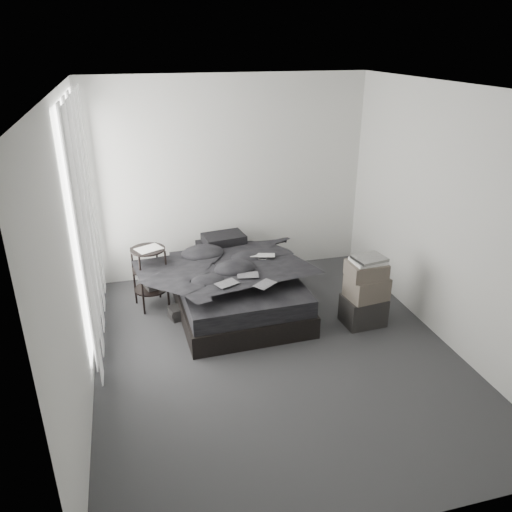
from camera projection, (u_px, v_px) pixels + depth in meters
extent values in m
cube|color=#303032|center=(276.00, 352.00, 5.15)|extent=(3.60, 4.20, 0.01)
cube|color=white|center=(281.00, 88.00, 4.10)|extent=(3.60, 4.20, 0.01)
cube|color=silver|center=(230.00, 179.00, 6.48)|extent=(3.60, 0.01, 2.60)
cube|color=silver|center=(390.00, 368.00, 2.77)|extent=(3.60, 0.01, 2.60)
cube|color=silver|center=(74.00, 255.00, 4.20)|extent=(0.01, 4.20, 2.60)
cube|color=silver|center=(448.00, 219.00, 5.05)|extent=(0.01, 4.20, 2.60)
cube|color=white|center=(82.00, 216.00, 4.98)|extent=(0.02, 2.00, 2.30)
cube|color=white|center=(88.00, 222.00, 5.02)|extent=(0.06, 2.12, 2.48)
cube|color=black|center=(237.00, 298.00, 5.96)|extent=(1.43, 1.86, 0.25)
cube|color=black|center=(236.00, 282.00, 5.87)|extent=(1.38, 1.81, 0.19)
imported|color=black|center=(237.00, 268.00, 5.75)|extent=(1.39, 1.60, 0.21)
cube|color=black|center=(219.00, 247.00, 6.41)|extent=(0.56, 0.39, 0.12)
cube|color=black|center=(224.00, 239.00, 6.37)|extent=(0.56, 0.42, 0.12)
imported|color=silver|center=(263.00, 252.00, 5.86)|extent=(0.33, 0.26, 0.02)
cube|color=black|center=(227.00, 278.00, 5.26)|extent=(0.27, 0.23, 0.01)
cube|color=black|center=(248.00, 269.00, 5.44)|extent=(0.25, 0.19, 0.01)
cube|color=black|center=(265.00, 278.00, 5.23)|extent=(0.27, 0.26, 0.01)
cylinder|color=black|center=(150.00, 278.00, 5.91)|extent=(0.49, 0.49, 0.74)
cube|color=white|center=(149.00, 249.00, 5.75)|extent=(0.35, 0.31, 0.01)
cube|color=black|center=(176.00, 313.00, 5.74)|extent=(0.18, 0.22, 0.13)
cube|color=black|center=(363.00, 310.00, 5.62)|extent=(0.47, 0.38, 0.33)
cube|color=#564D44|center=(367.00, 287.00, 5.50)|extent=(0.46, 0.38, 0.25)
cube|color=#564D44|center=(366.00, 270.00, 5.41)|extent=(0.40, 0.32, 0.17)
cube|color=silver|center=(368.00, 261.00, 5.37)|extent=(0.36, 0.29, 0.03)
cube|color=silver|center=(370.00, 258.00, 5.36)|extent=(0.37, 0.31, 0.03)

